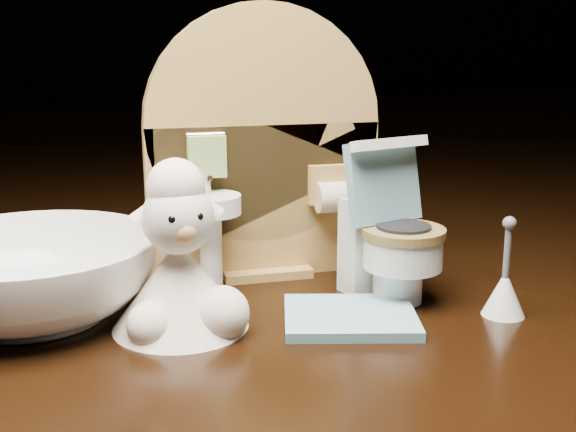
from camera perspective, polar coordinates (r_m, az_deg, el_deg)
The scene contains 6 objects.
backdrop_panel at distance 0.40m, azimuth -2.09°, elevation 4.46°, with size 0.13×0.05×0.15m.
toy_toilet at distance 0.38m, azimuth 8.01°, elevation -1.88°, with size 0.05×0.06×0.08m.
bath_mat at distance 0.35m, azimuth 4.93°, elevation -7.96°, with size 0.06×0.05×0.00m, color #6E9EAD.
toilet_brush at distance 0.37m, azimuth 16.73°, elevation -5.60°, with size 0.02×0.02×0.05m.
plush_lamb at distance 0.33m, azimuth -8.48°, elevation -4.27°, with size 0.06×0.06×0.08m.
ceramic_bowl at distance 0.37m, azimuth -19.60°, elevation -4.64°, with size 0.12×0.12×0.04m, color white.
Camera 1 is at (-0.09, -0.32, 0.13)m, focal length 45.00 mm.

